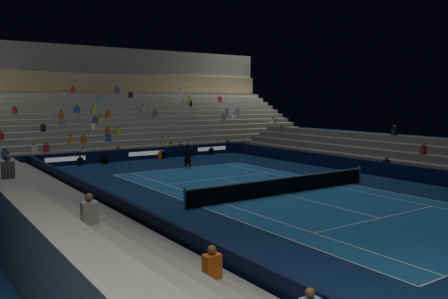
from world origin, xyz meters
name	(u,v)px	position (x,y,z in m)	size (l,w,h in m)	color
ground	(284,194)	(0.00, 0.00, 0.00)	(90.00, 90.00, 0.00)	#0C224A
court_surface	(284,194)	(0.00, 0.00, 0.01)	(10.97, 23.77, 0.01)	#1A5693
sponsor_barrier_far	(145,154)	(0.00, 18.50, 0.50)	(44.00, 0.25, 1.00)	black
sponsor_barrier_east	(392,171)	(9.70, 0.00, 0.50)	(0.25, 37.00, 1.00)	black
sponsor_barrier_west	(120,208)	(-9.70, 0.00, 0.50)	(0.25, 37.00, 1.00)	black
grandstand_main	(107,118)	(0.00, 27.90, 3.38)	(44.00, 15.20, 11.20)	slate
grandstand_east	(422,161)	(13.17, 0.00, 0.92)	(5.00, 37.00, 2.50)	#5E5E5A
grandstand_west	(37,210)	(-13.17, 0.00, 0.92)	(5.00, 37.00, 2.50)	slate
tennis_net	(284,185)	(0.00, 0.00, 0.50)	(12.90, 0.10, 1.10)	#B2B2B7
tennis_player	(187,157)	(0.28, 11.37, 0.94)	(0.69, 0.45, 1.89)	black
broadcast_camera	(105,160)	(-3.98, 17.72, 0.31)	(0.54, 0.95, 0.60)	black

